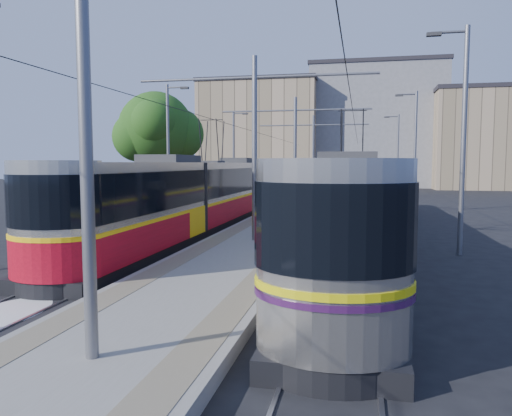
# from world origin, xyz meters

# --- Properties ---
(ground) EXTENTS (160.00, 160.00, 0.00)m
(ground) POSITION_xyz_m (0.00, 0.00, 0.00)
(ground) COLOR black
(ground) RESTS_ON ground
(platform) EXTENTS (4.00, 50.00, 0.30)m
(platform) POSITION_xyz_m (0.00, 17.00, 0.15)
(platform) COLOR gray
(platform) RESTS_ON ground
(tactile_strip_left) EXTENTS (0.70, 50.00, 0.01)m
(tactile_strip_left) POSITION_xyz_m (-1.45, 17.00, 0.30)
(tactile_strip_left) COLOR gray
(tactile_strip_left) RESTS_ON platform
(tactile_strip_right) EXTENTS (0.70, 50.00, 0.01)m
(tactile_strip_right) POSITION_xyz_m (1.45, 17.00, 0.30)
(tactile_strip_right) COLOR gray
(tactile_strip_right) RESTS_ON platform
(rails) EXTENTS (8.71, 70.00, 0.03)m
(rails) POSITION_xyz_m (0.00, 17.00, 0.02)
(rails) COLOR gray
(rails) RESTS_ON ground
(tram_left) EXTENTS (2.43, 29.41, 5.50)m
(tram_left) POSITION_xyz_m (-3.60, 14.28, 1.71)
(tram_left) COLOR black
(tram_left) RESTS_ON ground
(tram_right) EXTENTS (2.43, 30.41, 5.50)m
(tram_right) POSITION_xyz_m (3.60, 11.13, 1.86)
(tram_right) COLOR black
(tram_right) RESTS_ON ground
(catenary) EXTENTS (9.20, 70.00, 7.00)m
(catenary) POSITION_xyz_m (0.00, 14.15, 4.52)
(catenary) COLOR slate
(catenary) RESTS_ON platform
(street_lamps) EXTENTS (15.18, 38.22, 8.00)m
(street_lamps) POSITION_xyz_m (-0.00, 21.00, 4.18)
(street_lamps) COLOR slate
(street_lamps) RESTS_ON ground
(shelter) EXTENTS (0.61, 0.95, 2.05)m
(shelter) POSITION_xyz_m (1.17, 12.43, 1.38)
(shelter) COLOR black
(shelter) RESTS_ON platform
(tree) EXTENTS (5.59, 5.17, 8.12)m
(tree) POSITION_xyz_m (-9.42, 21.70, 5.49)
(tree) COLOR #382314
(tree) RESTS_ON ground
(building_left) EXTENTS (16.32, 12.24, 14.70)m
(building_left) POSITION_xyz_m (-10.00, 60.00, 7.36)
(building_left) COLOR tan
(building_left) RESTS_ON ground
(building_centre) EXTENTS (18.36, 14.28, 16.95)m
(building_centre) POSITION_xyz_m (6.00, 64.00, 8.48)
(building_centre) COLOR gray
(building_centre) RESTS_ON ground
(building_right) EXTENTS (14.28, 10.20, 12.67)m
(building_right) POSITION_xyz_m (20.00, 58.00, 6.35)
(building_right) COLOR tan
(building_right) RESTS_ON ground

